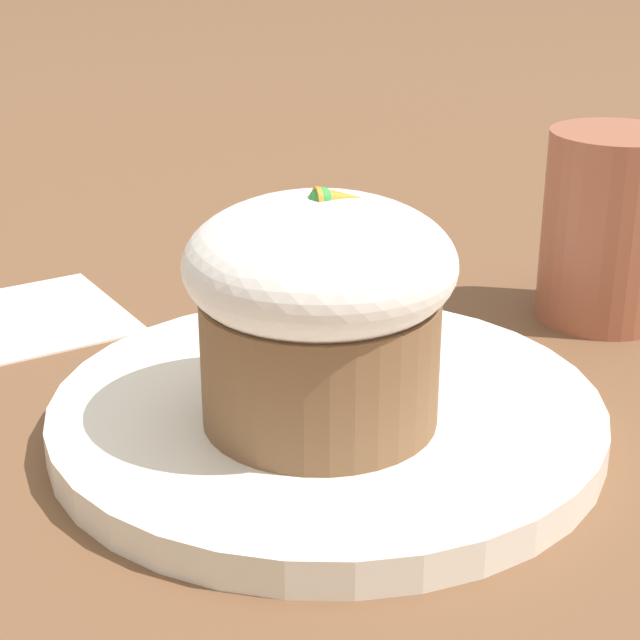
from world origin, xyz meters
The scene contains 6 objects.
ground_plane centered at (0.00, 0.00, 0.00)m, with size 4.00×4.00×0.00m, color brown.
dessert_plate centered at (0.00, 0.00, 0.01)m, with size 0.24×0.24×0.02m.
carrot_cake centered at (-0.01, -0.02, 0.07)m, with size 0.11×0.11×0.10m.
spoon centered at (0.02, 0.02, 0.02)m, with size 0.08×0.11×0.01m.
coffee_cup centered at (0.18, 0.09, 0.05)m, with size 0.10×0.07×0.10m.
paper_napkin centered at (-0.13, 0.16, 0.00)m, with size 0.15×0.14×0.00m.
Camera 1 is at (-0.11, -0.40, 0.22)m, focal length 60.00 mm.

